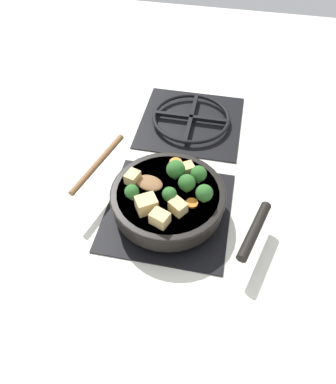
# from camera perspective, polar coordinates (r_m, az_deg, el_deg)

# --- Properties ---
(ground_plane) EXTENTS (2.40, 2.40, 0.00)m
(ground_plane) POSITION_cam_1_polar(r_m,az_deg,el_deg) (0.95, 0.00, -3.01)
(ground_plane) COLOR silver
(front_burner_grate) EXTENTS (0.31, 0.31, 0.03)m
(front_burner_grate) POSITION_cam_1_polar(r_m,az_deg,el_deg) (0.94, 0.00, -2.56)
(front_burner_grate) COLOR black
(front_burner_grate) RESTS_ON ground_plane
(rear_burner_grate) EXTENTS (0.31, 0.31, 0.03)m
(rear_burner_grate) POSITION_cam_1_polar(r_m,az_deg,el_deg) (1.19, 3.52, 10.96)
(rear_burner_grate) COLOR black
(rear_burner_grate) RESTS_ON ground_plane
(skillet_pan) EXTENTS (0.38, 0.28, 0.05)m
(skillet_pan) POSITION_cam_1_polar(r_m,az_deg,el_deg) (0.90, 0.17, -0.96)
(skillet_pan) COLOR black
(skillet_pan) RESTS_ON front_burner_grate
(wooden_spoon) EXTENTS (0.22, 0.22, 0.02)m
(wooden_spoon) POSITION_cam_1_polar(r_m,az_deg,el_deg) (0.93, -7.34, 3.08)
(wooden_spoon) COLOR brown
(wooden_spoon) RESTS_ON skillet_pan
(tofu_cube_center_large) EXTENTS (0.04, 0.04, 0.03)m
(tofu_cube_center_large) POSITION_cam_1_polar(r_m,az_deg,el_deg) (0.92, 2.83, 3.49)
(tofu_cube_center_large) COLOR #DBB770
(tofu_cube_center_large) RESTS_ON skillet_pan
(tofu_cube_near_handle) EXTENTS (0.06, 0.06, 0.04)m
(tofu_cube_near_handle) POSITION_cam_1_polar(r_m,az_deg,el_deg) (0.84, -3.31, -1.87)
(tofu_cube_near_handle) COLOR #DBB770
(tofu_cube_near_handle) RESTS_ON skillet_pan
(tofu_cube_east_chunk) EXTENTS (0.05, 0.04, 0.03)m
(tofu_cube_east_chunk) POSITION_cam_1_polar(r_m,az_deg,el_deg) (0.82, -1.16, -4.03)
(tofu_cube_east_chunk) COLOR #DBB770
(tofu_cube_east_chunk) RESTS_ON skillet_pan
(tofu_cube_west_chunk) EXTENTS (0.05, 0.05, 0.03)m
(tofu_cube_west_chunk) POSITION_cam_1_polar(r_m,az_deg,el_deg) (0.84, 1.52, -2.29)
(tofu_cube_west_chunk) COLOR #DBB770
(tofu_cube_west_chunk) RESTS_ON skillet_pan
(tofu_cube_back_piece) EXTENTS (0.04, 0.04, 0.03)m
(tofu_cube_back_piece) POSITION_cam_1_polar(r_m,az_deg,el_deg) (0.90, -5.42, 2.22)
(tofu_cube_back_piece) COLOR #DBB770
(tofu_cube_back_piece) RESTS_ON skillet_pan
(broccoli_floret_near_spoon) EXTENTS (0.04, 0.04, 0.05)m
(broccoli_floret_near_spoon) POSITION_cam_1_polar(r_m,az_deg,el_deg) (0.87, 2.89, 1.39)
(broccoli_floret_near_spoon) COLOR #709956
(broccoli_floret_near_spoon) RESTS_ON skillet_pan
(broccoli_floret_center_top) EXTENTS (0.03, 0.03, 0.04)m
(broccoli_floret_center_top) POSITION_cam_1_polar(r_m,az_deg,el_deg) (0.85, 0.22, -0.38)
(broccoli_floret_center_top) COLOR #709956
(broccoli_floret_center_top) RESTS_ON skillet_pan
(broccoli_floret_east_rim) EXTENTS (0.04, 0.04, 0.05)m
(broccoli_floret_east_rim) POSITION_cam_1_polar(r_m,az_deg,el_deg) (0.85, 5.55, -0.18)
(broccoli_floret_east_rim) COLOR #709956
(broccoli_floret_east_rim) RESTS_ON skillet_pan
(broccoli_floret_west_rim) EXTENTS (0.03, 0.03, 0.04)m
(broccoli_floret_west_rim) POSITION_cam_1_polar(r_m,az_deg,el_deg) (0.86, -5.53, 0.03)
(broccoli_floret_west_rim) COLOR #709956
(broccoli_floret_west_rim) RESTS_ON skillet_pan
(broccoli_floret_north_edge) EXTENTS (0.05, 0.05, 0.05)m
(broccoli_floret_north_edge) POSITION_cam_1_polar(r_m,az_deg,el_deg) (0.90, 1.18, 3.46)
(broccoli_floret_north_edge) COLOR #709956
(broccoli_floret_north_edge) RESTS_ON skillet_pan
(broccoli_floret_south_cluster) EXTENTS (0.04, 0.04, 0.05)m
(broccoli_floret_south_cluster) POSITION_cam_1_polar(r_m,az_deg,el_deg) (0.89, 4.67, 2.75)
(broccoli_floret_south_cluster) COLOR #709956
(broccoli_floret_south_cluster) RESTS_ON skillet_pan
(carrot_slice_orange_thin) EXTENTS (0.03, 0.03, 0.01)m
(carrot_slice_orange_thin) POSITION_cam_1_polar(r_m,az_deg,el_deg) (0.86, 3.67, -1.67)
(carrot_slice_orange_thin) COLOR orange
(carrot_slice_orange_thin) RESTS_ON skillet_pan
(carrot_slice_near_center) EXTENTS (0.03, 0.03, 0.01)m
(carrot_slice_near_center) POSITION_cam_1_polar(r_m,az_deg,el_deg) (0.95, 1.09, 4.54)
(carrot_slice_near_center) COLOR orange
(carrot_slice_near_center) RESTS_ON skillet_pan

